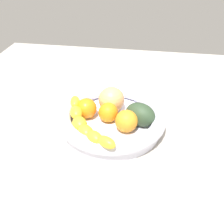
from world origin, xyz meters
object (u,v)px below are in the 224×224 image
(banana_draped_left, at_px, (85,125))
(orange_mid_right, at_px, (126,121))
(orange_front, at_px, (108,113))
(avocado_dark, at_px, (140,113))
(fruit_bowl, at_px, (112,118))
(orange_mid_left, at_px, (87,108))
(peach_blush, at_px, (111,100))

(banana_draped_left, xyz_separation_m, orange_mid_right, (-0.04, 0.10, -0.00))
(banana_draped_left, relative_size, orange_front, 3.68)
(orange_mid_right, relative_size, avocado_dark, 0.70)
(orange_front, xyz_separation_m, avocado_dark, (-0.01, 0.09, 0.00))
(fruit_bowl, height_order, avocado_dark, avocado_dark)
(orange_mid_left, height_order, orange_mid_right, orange_mid_right)
(orange_mid_left, height_order, avocado_dark, avocado_dark)
(banana_draped_left, height_order, orange_mid_right, same)
(fruit_bowl, height_order, peach_blush, peach_blush)
(orange_front, height_order, orange_mid_right, orange_mid_right)
(fruit_bowl, relative_size, peach_blush, 3.96)
(banana_draped_left, relative_size, orange_mid_left, 3.48)
(orange_front, xyz_separation_m, orange_mid_right, (0.03, 0.05, 0.00))
(fruit_bowl, distance_m, banana_draped_left, 0.10)
(orange_mid_left, height_order, peach_blush, peach_blush)
(orange_front, relative_size, avocado_dark, 0.64)
(fruit_bowl, relative_size, orange_front, 5.47)
(banana_draped_left, xyz_separation_m, orange_mid_left, (-0.08, -0.02, -0.00))
(banana_draped_left, distance_m, peach_blush, 0.13)
(orange_front, bearing_deg, fruit_bowl, 104.68)
(avocado_dark, bearing_deg, orange_front, -85.12)
(orange_mid_right, relative_size, peach_blush, 0.79)
(banana_draped_left, height_order, orange_front, banana_draped_left)
(orange_front, distance_m, orange_mid_right, 0.06)
(fruit_bowl, distance_m, peach_blush, 0.06)
(peach_blush, bearing_deg, fruit_bowl, 11.12)
(orange_front, bearing_deg, banana_draped_left, -34.60)
(peach_blush, height_order, avocado_dark, peach_blush)
(orange_mid_left, bearing_deg, fruit_bowl, 84.34)
(banana_draped_left, bearing_deg, avocado_dark, 119.58)
(fruit_bowl, height_order, orange_front, orange_front)
(orange_front, xyz_separation_m, peach_blush, (-0.05, 0.00, 0.01))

